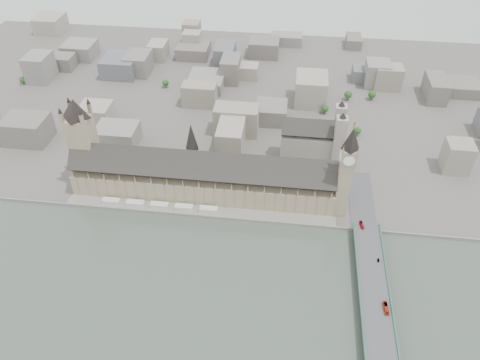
# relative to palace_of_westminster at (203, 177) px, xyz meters

# --- Properties ---
(ground) EXTENTS (900.00, 900.00, 0.00)m
(ground) POSITION_rel_palace_of_westminster_xyz_m (0.00, -19.70, -22.71)
(ground) COLOR #595651
(ground) RESTS_ON ground
(river_thames) EXTENTS (600.00, 600.00, 0.00)m
(river_thames) POSITION_rel_palace_of_westminster_xyz_m (0.00, -184.70, -22.71)
(river_thames) COLOR #404B41
(river_thames) RESTS_ON ground
(embankment_wall) EXTENTS (600.00, 1.50, 3.00)m
(embankment_wall) POSITION_rel_palace_of_westminster_xyz_m (0.00, -34.70, -21.21)
(embankment_wall) COLOR slate
(embankment_wall) RESTS_ON ground
(river_terrace) EXTENTS (270.00, 15.00, 2.00)m
(river_terrace) POSITION_rel_palace_of_westminster_xyz_m (0.00, -27.20, -21.71)
(river_terrace) COLOR slate
(river_terrace) RESTS_ON ground
(terrace_tents) EXTENTS (118.00, 7.00, 4.00)m
(terrace_tents) POSITION_rel_palace_of_westminster_xyz_m (-40.00, -26.70, -18.71)
(terrace_tents) COLOR silver
(terrace_tents) RESTS_ON river_terrace
(palace_of_westminster) EXTENTS (265.00, 40.73, 55.44)m
(palace_of_westminster) POSITION_rel_palace_of_westminster_xyz_m (0.00, 0.00, 0.00)
(palace_of_westminster) COLOR tan
(palace_of_westminster) RESTS_ON ground
(elizabeth_tower) EXTENTS (17.00, 17.00, 107.50)m
(elizabeth_tower) POSITION_rel_palace_of_westminster_xyz_m (138.00, -11.70, 35.38)
(elizabeth_tower) COLOR tan
(elizabeth_tower) RESTS_ON ground
(victoria_tower) EXTENTS (30.00, 30.00, 100.00)m
(victoria_tower) POSITION_rel_palace_of_westminster_xyz_m (-122.00, 6.30, 32.50)
(victoria_tower) COLOR tan
(victoria_tower) RESTS_ON ground
(central_tower) EXTENTS (13.00, 13.00, 48.00)m
(central_tower) POSITION_rel_palace_of_westminster_xyz_m (-10.00, 6.30, 35.21)
(central_tower) COLOR gray
(central_tower) RESTS_ON ground
(westminster_bridge) EXTENTS (25.00, 325.00, 10.25)m
(westminster_bridge) POSITION_rel_palace_of_westminster_xyz_m (162.00, -107.20, -17.58)
(westminster_bridge) COLOR #474749
(westminster_bridge) RESTS_ON ground
(bridge_parapets) EXTENTS (25.00, 235.00, 1.15)m
(bridge_parapets) POSITION_rel_palace_of_westminster_xyz_m (162.00, -151.70, -11.88)
(bridge_parapets) COLOR #335E4D
(bridge_parapets) RESTS_ON westminster_bridge
(westminster_abbey) EXTENTS (68.00, 36.00, 64.00)m
(westminster_abbey) POSITION_rel_palace_of_westminster_xyz_m (110.92, 75.30, 2.38)
(westminster_abbey) COLOR #9F9A8F
(westminster_abbey) RESTS_ON ground
(city_skyline_inland) EXTENTS (720.00, 360.00, 38.00)m
(city_skyline_inland) POSITION_rel_palace_of_westminster_xyz_m (0.00, 225.30, -3.71)
(city_skyline_inland) COLOR gray
(city_skyline_inland) RESTS_ON ground
(park_trees) EXTENTS (110.00, 30.00, 15.00)m
(park_trees) POSITION_rel_palace_of_westminster_xyz_m (-10.00, 40.30, -15.21)
(park_trees) COLOR #204318
(park_trees) RESTS_ON ground
(red_bus_north) EXTENTS (4.07, 10.03, 2.72)m
(red_bus_north) POSITION_rel_palace_of_westminster_xyz_m (157.05, -38.00, -11.09)
(red_bus_north) COLOR red
(red_bus_north) RESTS_ON westminster_bridge
(red_bus_south) EXTENTS (3.64, 12.28, 3.38)m
(red_bus_south) POSITION_rel_palace_of_westminster_xyz_m (168.91, -128.86, -10.77)
(red_bus_south) COLOR red
(red_bus_south) RESTS_ON westminster_bridge
(car_silver) EXTENTS (1.98, 4.14, 1.31)m
(car_silver) POSITION_rel_palace_of_westminster_xyz_m (168.30, -79.20, -11.80)
(car_silver) COLOR gray
(car_silver) RESTS_ON westminster_bridge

